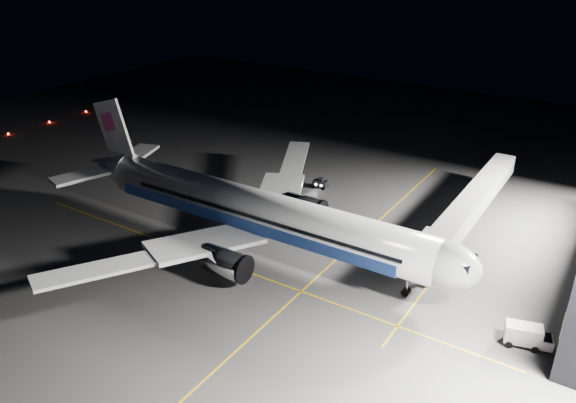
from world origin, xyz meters
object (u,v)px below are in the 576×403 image
(service_truck, at_px, (528,335))
(safety_cone_a, at_px, (267,229))
(baggage_tug, at_px, (320,183))
(airliner, at_px, (253,210))
(safety_cone_c, at_px, (342,216))
(safety_cone_b, at_px, (311,223))
(jet_bridge, at_px, (470,205))

(service_truck, xyz_separation_m, safety_cone_a, (-35.92, 5.89, -0.92))
(baggage_tug, xyz_separation_m, safety_cone_a, (1.35, -17.50, -0.43))
(airliner, height_order, baggage_tug, airliner)
(airliner, height_order, safety_cone_c, airliner)
(baggage_tug, relative_size, safety_cone_b, 4.26)
(service_truck, xyz_separation_m, baggage_tug, (-37.27, 23.39, -0.48))
(baggage_tug, distance_m, safety_cone_b, 13.51)
(baggage_tug, bearing_deg, service_truck, -37.70)
(safety_cone_a, relative_size, safety_cone_b, 1.16)
(service_truck, distance_m, safety_cone_a, 36.41)
(airliner, distance_m, baggage_tug, 22.05)
(safety_cone_b, bearing_deg, baggage_tug, 114.26)
(airliner, height_order, safety_cone_a, airliner)
(airliner, height_order, jet_bridge, airliner)
(airliner, xyz_separation_m, baggage_tug, (-2.12, 21.50, -4.40))
(airliner, bearing_deg, service_truck, -3.08)
(safety_cone_b, bearing_deg, jet_bridge, 24.29)
(baggage_tug, distance_m, safety_cone_c, 11.58)
(jet_bridge, xyz_separation_m, safety_cone_b, (-19.65, -8.87, -4.30))
(airliner, relative_size, safety_cone_a, 92.43)
(safety_cone_b, bearing_deg, safety_cone_a, -128.98)
(airliner, xyz_separation_m, jet_bridge, (23.08, 18.06, -0.58))
(jet_bridge, distance_m, safety_cone_b, 21.98)
(safety_cone_a, bearing_deg, service_truck, -9.31)
(safety_cone_a, relative_size, safety_cone_c, 0.97)
(airliner, distance_m, safety_cone_c, 15.56)
(jet_bridge, bearing_deg, safety_cone_b, -155.71)
(airliner, bearing_deg, safety_cone_c, 65.31)
(airliner, relative_size, safety_cone_c, 89.85)
(jet_bridge, xyz_separation_m, service_truck, (12.07, -19.95, -3.33))
(safety_cone_a, xyz_separation_m, safety_cone_c, (6.95, 9.44, 0.01))
(airliner, height_order, safety_cone_b, airliner)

